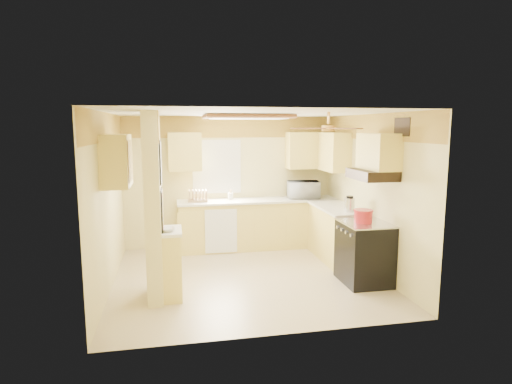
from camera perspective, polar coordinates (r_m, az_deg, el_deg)
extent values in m
plane|color=tan|center=(6.74, -1.19, -11.28)|extent=(4.00, 4.00, 0.00)
plane|color=white|center=(6.34, -1.26, 10.47)|extent=(4.00, 4.00, 0.00)
plane|color=#DECF87|center=(8.28, -3.52, 1.36)|extent=(4.00, 0.00, 4.00)
plane|color=#DECF87|center=(4.60, 2.92, -4.53)|extent=(4.00, 0.00, 4.00)
plane|color=#DECF87|center=(6.39, -19.18, -1.27)|extent=(0.00, 3.80, 3.80)
plane|color=#DECF87|center=(7.05, 15.00, -0.20)|extent=(0.00, 3.80, 3.80)
cube|color=gold|center=(8.20, -3.57, 8.65)|extent=(4.00, 0.02, 0.40)
cube|color=#DECF87|center=(5.79, -13.53, -2.02)|extent=(0.20, 0.70, 2.50)
cube|color=#D9C959|center=(5.98, -11.12, -9.51)|extent=(0.25, 0.55, 0.90)
cube|color=silver|center=(5.86, -11.26, -5.13)|extent=(0.28, 0.58, 0.04)
cube|color=#D9C959|center=(8.21, 0.28, -4.35)|extent=(3.00, 0.60, 0.90)
cube|color=#D9C959|center=(7.62, 10.73, -5.54)|extent=(0.60, 1.40, 0.90)
cube|color=silver|center=(8.11, 0.30, -1.13)|extent=(3.04, 0.64, 0.04)
cube|color=silver|center=(7.52, 10.76, -2.07)|extent=(0.64, 1.44, 0.04)
cube|color=white|center=(7.80, -4.68, -5.23)|extent=(0.58, 0.02, 0.80)
cube|color=white|center=(8.20, -5.26, 3.38)|extent=(0.92, 0.02, 1.02)
cube|color=white|center=(8.21, -5.26, 3.38)|extent=(0.80, 0.02, 0.90)
cube|color=#D9C959|center=(7.98, -9.47, 5.31)|extent=(0.60, 0.35, 0.70)
cube|color=#D9C959|center=(8.41, 7.18, 5.53)|extent=(0.90, 0.35, 0.70)
cube|color=#D9C959|center=(8.06, 10.11, 5.33)|extent=(0.35, 1.00, 0.70)
cube|color=#D9C959|center=(6.05, -18.13, 3.98)|extent=(0.35, 0.75, 0.70)
cube|color=#D9C959|center=(6.41, 16.00, 5.21)|extent=(0.35, 0.76, 0.52)
cube|color=black|center=(6.59, 14.25, -7.90)|extent=(0.65, 0.76, 0.90)
cube|color=silver|center=(6.48, 14.40, -4.04)|extent=(0.66, 0.77, 0.02)
cylinder|color=silver|center=(6.15, 12.58, -5.66)|extent=(0.03, 0.05, 0.05)
cylinder|color=silver|center=(6.30, 11.96, -5.30)|extent=(0.03, 0.05, 0.05)
cylinder|color=silver|center=(6.44, 11.40, -4.97)|extent=(0.03, 0.05, 0.05)
cylinder|color=silver|center=(6.60, 10.83, -4.63)|extent=(0.03, 0.05, 0.05)
cube|color=black|center=(6.40, 15.20, 2.26)|extent=(0.50, 0.76, 0.14)
cube|color=black|center=(5.71, -12.64, 3.94)|extent=(0.02, 0.42, 0.57)
cube|color=white|center=(5.71, -12.58, 3.95)|extent=(0.01, 0.37, 0.52)
cube|color=black|center=(5.80, -12.43, -2.47)|extent=(0.02, 0.42, 0.57)
cube|color=yellow|center=(5.80, -12.37, -2.47)|extent=(0.01, 0.37, 0.52)
cube|color=brown|center=(6.85, -1.16, 10.00)|extent=(1.35, 0.95, 0.06)
cube|color=white|center=(6.85, -1.16, 9.79)|extent=(1.15, 0.75, 0.02)
cylinder|color=gold|center=(5.93, 9.65, 9.71)|extent=(0.04, 0.04, 0.16)
cylinder|color=gold|center=(5.93, 9.62, 8.36)|extent=(0.18, 0.18, 0.08)
cube|color=brown|center=(6.14, 11.90, 8.30)|extent=(0.55, 0.28, 0.01)
cube|color=brown|center=(6.17, 7.66, 8.41)|extent=(0.28, 0.55, 0.01)
cube|color=brown|center=(5.72, 7.17, 8.41)|extent=(0.55, 0.28, 0.01)
cube|color=brown|center=(5.69, 11.75, 8.29)|extent=(0.28, 0.55, 0.01)
cube|color=black|center=(6.17, 18.93, 8.21)|extent=(0.02, 0.40, 0.25)
imported|color=white|center=(8.29, 6.34, 0.31)|extent=(0.64, 0.48, 0.33)
imported|color=white|center=(5.76, -11.67, -4.91)|extent=(0.23, 0.23, 0.05)
cylinder|color=#B01E26|center=(6.46, 14.10, -3.22)|extent=(0.26, 0.26, 0.17)
cylinder|color=#B01E26|center=(6.44, 14.14, -2.39)|extent=(0.28, 0.28, 0.02)
cylinder|color=silver|center=(7.09, 12.37, -1.68)|extent=(0.17, 0.17, 0.22)
cylinder|color=black|center=(7.07, 12.40, -0.66)|extent=(0.11, 0.11, 0.03)
cube|color=tan|center=(7.97, -7.75, -1.11)|extent=(0.37, 0.29, 0.04)
cube|color=tan|center=(7.95, -8.84, -0.54)|extent=(0.02, 0.24, 0.21)
cube|color=tan|center=(7.95, -8.41, -0.53)|extent=(0.02, 0.24, 0.21)
cube|color=tan|center=(7.95, -7.97, -0.51)|extent=(0.02, 0.24, 0.21)
cube|color=tan|center=(7.96, -7.53, -0.50)|extent=(0.02, 0.24, 0.21)
cube|color=tan|center=(7.96, -7.09, -0.49)|extent=(0.02, 0.24, 0.21)
cube|color=tan|center=(7.97, -6.65, -0.47)|extent=(0.02, 0.24, 0.21)
cylinder|color=white|center=(7.95, -8.41, -0.53)|extent=(0.01, 0.21, 0.21)
cylinder|color=white|center=(7.96, -7.53, -0.50)|extent=(0.01, 0.21, 0.21)
cylinder|color=white|center=(8.12, -3.43, -0.56)|extent=(0.10, 0.10, 0.12)
cylinder|color=tan|center=(8.12, -3.31, -0.31)|extent=(0.01, 0.01, 0.19)
cylinder|color=tan|center=(8.13, -3.45, -0.30)|extent=(0.01, 0.01, 0.19)
cylinder|color=tan|center=(8.11, -3.55, -0.32)|extent=(0.01, 0.01, 0.19)
cylinder|color=tan|center=(8.10, -3.40, -0.34)|extent=(0.01, 0.01, 0.19)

